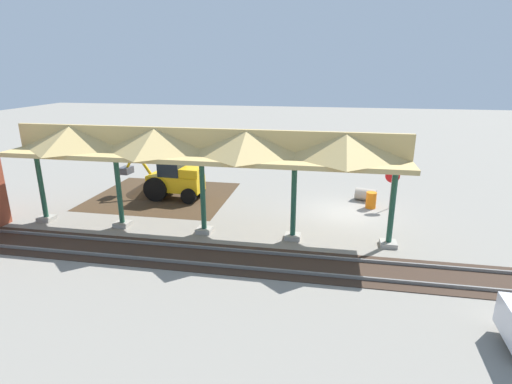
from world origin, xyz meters
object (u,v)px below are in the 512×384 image
object	(u,v)px
stop_sign	(392,180)
traffic_barrel	(371,200)
backhoe	(173,178)
concrete_pipe	(366,195)

from	to	relation	value
stop_sign	traffic_barrel	xyz separation A→B (m)	(1.01, 0.07, -1.16)
backhoe	concrete_pipe	size ratio (longest dim) A/B	4.00
backhoe	concrete_pipe	bearing A→B (deg)	-171.48
stop_sign	backhoe	size ratio (longest dim) A/B	0.43
stop_sign	traffic_barrel	size ratio (longest dim) A/B	2.49
concrete_pipe	traffic_barrel	bearing A→B (deg)	98.40
concrete_pipe	stop_sign	bearing A→B (deg)	134.87
backhoe	concrete_pipe	xyz separation A→B (m)	(-11.11, -1.66, -0.91)
backhoe	concrete_pipe	world-z (taller)	backhoe
stop_sign	concrete_pipe	distance (m)	2.11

